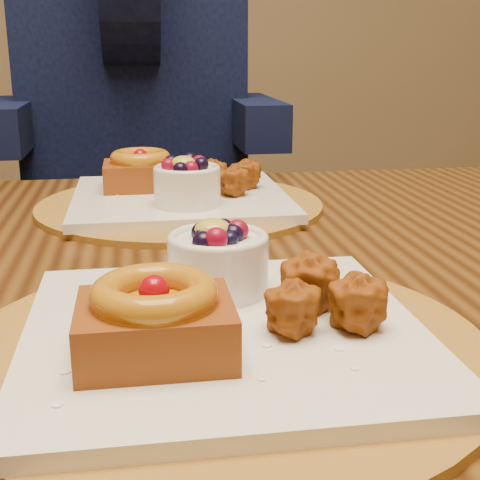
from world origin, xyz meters
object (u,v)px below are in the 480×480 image
at_px(place_setting_far, 179,193).
at_px(diner, 131,50).
at_px(dining_table, 197,327).
at_px(place_setting_near, 221,321).
at_px(chair_far, 179,301).

xyz_separation_m(place_setting_far, diner, (-0.05, 0.55, 0.18)).
relative_size(dining_table, place_setting_near, 4.21).
height_order(dining_table, diner, diner).
bearing_deg(dining_table, place_setting_near, -90.54).
xyz_separation_m(dining_table, chair_far, (0.02, 0.66, -0.23)).
bearing_deg(diner, dining_table, -104.67).
relative_size(place_setting_near, diner, 0.42).
bearing_deg(place_setting_near, dining_table, 89.46).
distance_m(place_setting_near, place_setting_far, 0.43).
bearing_deg(place_setting_near, place_setting_far, 90.01).
distance_m(dining_table, diner, 0.82).
xyz_separation_m(chair_far, diner, (-0.08, 0.11, 0.51)).
bearing_deg(place_setting_near, chair_far, 88.51).
xyz_separation_m(place_setting_near, chair_far, (0.02, 0.88, -0.33)).
distance_m(place_setting_far, diner, 0.58).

